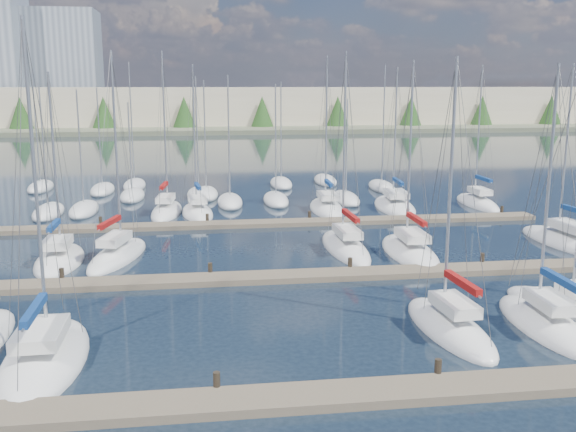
{
  "coord_description": "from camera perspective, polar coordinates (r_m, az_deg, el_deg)",
  "views": [
    {
      "loc": [
        -4.31,
        -17.85,
        10.59
      ],
      "look_at": [
        0.0,
        14.0,
        4.0
      ],
      "focal_mm": 40.0,
      "sensor_mm": 36.0,
      "label": 1
    }
  ],
  "objects": [
    {
      "name": "sailboat_q",
      "position": [
        56.86,
        9.45,
        0.87
      ],
      "size": [
        3.91,
        9.16,
        12.82
      ],
      "rotation": [
        0.0,
        0.0,
        -0.09
      ],
      "color": "white",
      "rests_on": "ground"
    },
    {
      "name": "distant_boats",
      "position": [
        62.47,
        -7.63,
        2.0
      ],
      "size": [
        36.93,
        20.75,
        13.3
      ],
      "color": "#9EA0A5",
      "rests_on": "ground"
    },
    {
      "name": "sailboat_o",
      "position": [
        53.81,
        -8.06,
        0.33
      ],
      "size": [
        3.23,
        7.03,
        12.95
      ],
      "rotation": [
        0.0,
        0.0,
        0.11
      ],
      "color": "white",
      "rests_on": "ground"
    },
    {
      "name": "sailboat_p",
      "position": [
        55.18,
        3.45,
        0.7
      ],
      "size": [
        2.96,
        8.17,
        13.71
      ],
      "rotation": [
        0.0,
        0.0,
        -0.03
      ],
      "color": "white",
      "rests_on": "ground"
    },
    {
      "name": "sailboat_r",
      "position": [
        60.0,
        16.49,
        1.13
      ],
      "size": [
        2.4,
        7.92,
        13.03
      ],
      "rotation": [
        0.0,
        0.0,
        -0.01
      ],
      "color": "white",
      "rests_on": "ground"
    },
    {
      "name": "sailboat_m",
      "position": [
        47.28,
        23.42,
        -2.11
      ],
      "size": [
        3.58,
        9.38,
        12.7
      ],
      "rotation": [
        0.0,
        0.0,
        0.08
      ],
      "color": "white",
      "rests_on": "ground"
    },
    {
      "name": "dock_near",
      "position": [
        22.85,
        4.19,
        -15.63
      ],
      "size": [
        44.0,
        1.93,
        1.1
      ],
      "color": "#6B5E4C",
      "rests_on": "ground"
    },
    {
      "name": "sailboat_h",
      "position": [
        41.3,
        -19.64,
        -3.71
      ],
      "size": [
        2.78,
        7.09,
        12.08
      ],
      "rotation": [
        0.0,
        0.0,
        0.01
      ],
      "color": "white",
      "rests_on": "ground"
    },
    {
      "name": "ground",
      "position": [
        78.68,
        -4.5,
        3.82
      ],
      "size": [
        400.0,
        400.0,
        0.0
      ],
      "primitive_type": "plane",
      "color": "#192533",
      "rests_on": "ground"
    },
    {
      "name": "sailboat_n",
      "position": [
        54.71,
        -10.74,
        0.43
      ],
      "size": [
        3.08,
        7.94,
        14.04
      ],
      "rotation": [
        0.0,
        0.0,
        -0.1
      ],
      "color": "white",
      "rests_on": "ground"
    },
    {
      "name": "sailboat_i",
      "position": [
        41.25,
        -14.89,
        -3.41
      ],
      "size": [
        4.15,
        8.43,
        13.35
      ],
      "rotation": [
        0.0,
        0.0,
        -0.24
      ],
      "color": "white",
      "rests_on": "ground"
    },
    {
      "name": "shoreline",
      "position": [
        167.89,
        -10.95,
        10.31
      ],
      "size": [
        400.0,
        60.0,
        38.0
      ],
      "color": "#666B51",
      "rests_on": "ground"
    },
    {
      "name": "sailboat_c",
      "position": [
        27.18,
        -20.78,
        -11.74
      ],
      "size": [
        3.24,
        8.35,
        13.8
      ],
      "rotation": [
        0.0,
        0.0,
        0.02
      ],
      "color": "white",
      "rests_on": "ground"
    },
    {
      "name": "sailboat_d",
      "position": [
        29.32,
        14.16,
        -9.57
      ],
      "size": [
        2.83,
        7.67,
        12.5
      ],
      "rotation": [
        0.0,
        0.0,
        0.06
      ],
      "color": "white",
      "rests_on": "ground"
    },
    {
      "name": "dock_far",
      "position": [
        49.18,
        -2.5,
        -0.68
      ],
      "size": [
        44.0,
        1.93,
        1.1
      ],
      "color": "#6B5E4C",
      "rests_on": "ground"
    },
    {
      "name": "sailboat_l",
      "position": [
        41.55,
        10.76,
        -3.13
      ],
      "size": [
        2.9,
        8.51,
        12.84
      ],
      "rotation": [
        0.0,
        0.0,
        -0.02
      ],
      "color": "white",
      "rests_on": "ground"
    },
    {
      "name": "sailboat_k",
      "position": [
        42.03,
        5.12,
        -2.79
      ],
      "size": [
        2.64,
        8.89,
        13.4
      ],
      "rotation": [
        0.0,
        0.0,
        0.03
      ],
      "color": "white",
      "rests_on": "ground"
    },
    {
      "name": "sailboat_e",
      "position": [
        31.0,
        21.85,
        -8.89
      ],
      "size": [
        2.62,
        7.63,
        12.23
      ],
      "rotation": [
        0.0,
        0.0,
        -0.02
      ],
      "color": "white",
      "rests_on": "ground"
    },
    {
      "name": "dock_mid",
      "position": [
        35.7,
        -0.44,
        -5.41
      ],
      "size": [
        44.0,
        1.93,
        1.1
      ],
      "color": "#6B5E4C",
      "rests_on": "ground"
    }
  ]
}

